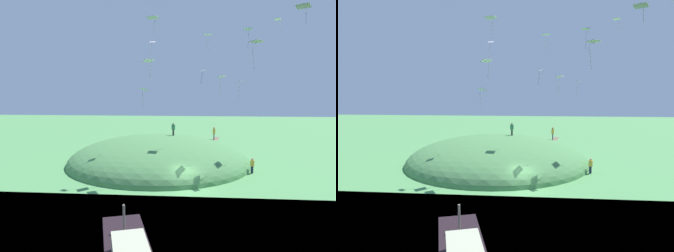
% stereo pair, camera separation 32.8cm
% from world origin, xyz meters
% --- Properties ---
extents(ground_plane, '(160.00, 160.00, 0.00)m').
position_xyz_m(ground_plane, '(0.00, 0.00, 0.00)').
color(ground_plane, '#519150').
extents(grass_hill, '(23.07, 23.09, 6.67)m').
position_xyz_m(grass_hill, '(10.55, 3.79, 0.00)').
color(grass_hill, '#4C864A').
rests_on(grass_hill, ground_plane).
extents(dirt_path, '(14.78, 4.17, 0.04)m').
position_xyz_m(dirt_path, '(24.70, -3.76, 0.02)').
color(dirt_path, brown).
rests_on(dirt_path, ground_plane).
extents(person_on_hilltop, '(0.66, 0.66, 1.68)m').
position_xyz_m(person_on_hilltop, '(11.98, 2.05, 4.30)').
color(person_on_hilltop, '#343632').
rests_on(person_on_hilltop, grass_hill).
extents(person_walking_path, '(0.61, 0.61, 1.72)m').
position_xyz_m(person_walking_path, '(6.06, -7.15, 1.07)').
color(person_walking_path, '#202544').
rests_on(person_walking_path, ground_plane).
extents(person_with_child, '(0.44, 0.44, 1.77)m').
position_xyz_m(person_with_child, '(13.42, -3.39, 3.60)').
color(person_with_child, '#2D314F').
rests_on(person_with_child, grass_hill).
extents(kite_0, '(1.14, 1.27, 1.65)m').
position_xyz_m(kite_0, '(2.03, 3.42, 16.03)').
color(kite_0, silver).
extents(kite_1, '(0.79, 1.05, 1.86)m').
position_xyz_m(kite_1, '(9.28, -2.12, 15.61)').
color(kite_1, silver).
extents(kite_2, '(0.78, 0.69, 1.36)m').
position_xyz_m(kite_2, '(-0.14, -1.40, 10.88)').
color(kite_2, white).
extents(kite_3, '(1.36, 1.35, 2.31)m').
position_xyz_m(kite_3, '(4.22, 4.16, 12.17)').
color(kite_3, white).
extents(kite_4, '(0.75, 0.83, 1.78)m').
position_xyz_m(kite_4, '(5.87, 3.64, 16.93)').
color(kite_4, white).
extents(kite_5, '(0.58, 0.73, 2.15)m').
position_xyz_m(kite_5, '(8.84, 4.38, 14.65)').
color(kite_5, white).
extents(kite_6, '(1.18, 1.05, 2.16)m').
position_xyz_m(kite_6, '(4.68, -3.41, 10.50)').
color(kite_6, silver).
extents(kite_7, '(1.16, 1.06, 1.54)m').
position_xyz_m(kite_7, '(9.91, -10.31, 17.39)').
color(kite_7, white).
extents(kite_8, '(0.50, 0.72, 1.87)m').
position_xyz_m(kite_8, '(0.92, -5.35, 14.53)').
color(kite_8, white).
extents(kite_9, '(1.39, 1.38, 2.22)m').
position_xyz_m(kite_9, '(-2.95, -5.36, 12.90)').
color(kite_9, white).
extents(kite_10, '(1.26, 1.16, 1.83)m').
position_xyz_m(kite_10, '(2.14, 4.32, 9.22)').
color(kite_10, white).
extents(kite_11, '(1.17, 1.25, 1.41)m').
position_xyz_m(kite_11, '(-3.06, -8.75, 15.52)').
color(kite_11, white).
extents(kite_12, '(1.18, 1.13, 2.12)m').
position_xyz_m(kite_12, '(4.15, -5.29, 10.02)').
color(kite_12, white).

